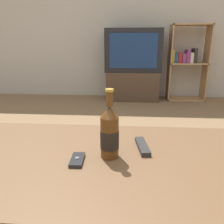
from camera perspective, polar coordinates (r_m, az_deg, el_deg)
name	(u,v)px	position (r m, az deg, el deg)	size (l,w,h in m)	color
back_wall	(123,17)	(3.85, 2.83, 23.61)	(8.00, 0.05, 2.60)	beige
coffee_table	(99,168)	(0.94, -3.38, -14.29)	(1.35, 0.74, 0.41)	brown
tv_stand	(132,86)	(3.59, 5.29, 6.87)	(0.82, 0.42, 0.45)	#4C3828
television	(133,51)	(3.54, 5.54, 15.66)	(0.86, 0.38, 0.65)	black
bookshelf	(186,61)	(3.73, 18.83, 12.43)	(0.59, 0.30, 1.16)	tan
beer_bottle	(110,133)	(0.87, -0.64, -5.53)	(0.08, 0.08, 0.28)	#563314
cell_phone	(77,160)	(0.89, -9.08, -12.23)	(0.05, 0.11, 0.02)	#232328
remote_control	(142,146)	(0.99, 7.95, -8.82)	(0.06, 0.17, 0.02)	#282828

